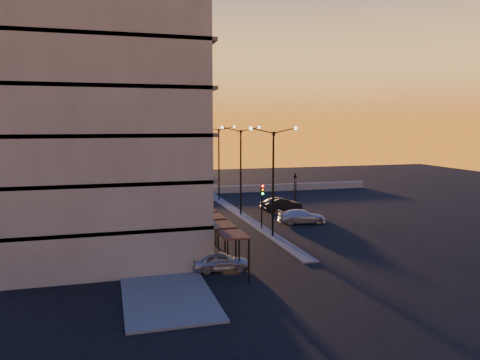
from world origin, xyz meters
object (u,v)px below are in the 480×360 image
object	(u,v)px
car_hatchback	(221,261)
streetlamp_mid	(241,163)
traffic_light_main	(262,199)
car_sedan	(281,205)
car_wagon	(302,216)

from	to	relation	value
car_hatchback	streetlamp_mid	bearing A→B (deg)	-15.08
streetlamp_mid	traffic_light_main	size ratio (longest dim) A/B	2.24
streetlamp_mid	traffic_light_main	xyz separation A→B (m)	(0.00, -7.13, -2.70)
car_sedan	streetlamp_mid	bearing A→B (deg)	93.58
streetlamp_mid	car_wagon	xyz separation A→B (m)	(4.68, -5.46, -4.91)
traffic_light_main	car_sedan	bearing A→B (deg)	58.35
car_hatchback	car_wagon	bearing A→B (deg)	-37.23
car_wagon	traffic_light_main	bearing A→B (deg)	117.25
car_hatchback	car_wagon	xyz separation A→B (m)	(11.18, 12.32, 0.03)
streetlamp_mid	car_sedan	distance (m)	7.02
streetlamp_mid	traffic_light_main	world-z (taller)	streetlamp_mid
traffic_light_main	car_hatchback	distance (m)	12.68
streetlamp_mid	car_hatchback	xyz separation A→B (m)	(-6.50, -17.79, -4.95)
traffic_light_main	car_wagon	size ratio (longest dim) A/B	0.91
car_hatchback	car_sedan	xyz separation A→B (m)	(11.50, 18.77, 0.11)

